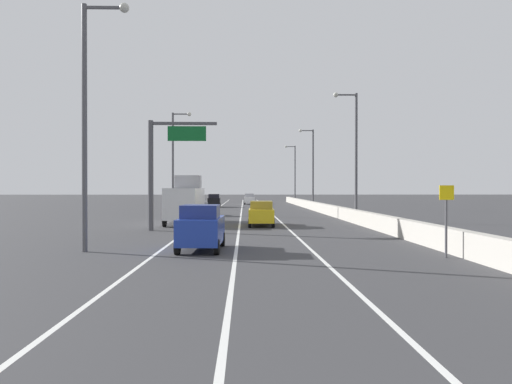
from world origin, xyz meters
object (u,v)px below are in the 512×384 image
at_px(lamp_post_right_fourth, 294,170).
at_px(car_white_4, 249,199).
at_px(lamp_post_right_third, 311,164).
at_px(car_black_1, 214,201).
at_px(car_blue_2, 201,228).
at_px(speed_advisory_sign, 446,215).
at_px(lamp_post_left_near, 90,110).
at_px(car_gray_0, 198,206).
at_px(car_yellow_3, 261,213).
at_px(lamp_post_right_second, 353,148).
at_px(overhead_sign_gantry, 162,161).
at_px(lamp_post_left_mid, 175,156).
at_px(box_truck, 186,201).

relative_size(lamp_post_right_fourth, car_white_4, 2.37).
xyz_separation_m(lamp_post_right_third, car_black_1, (-14.12, 6.43, -5.39)).
bearing_deg(car_white_4, car_blue_2, -92.55).
xyz_separation_m(speed_advisory_sign, lamp_post_right_third, (1.11, 47.82, 4.63)).
distance_m(lamp_post_left_near, car_gray_0, 29.62).
height_order(car_black_1, car_yellow_3, car_black_1).
height_order(lamp_post_right_second, car_yellow_3, lamp_post_right_second).
distance_m(overhead_sign_gantry, car_yellow_3, 8.84).
bearing_deg(lamp_post_left_near, lamp_post_right_fourth, 76.87).
height_order(lamp_post_right_third, lamp_post_right_fourth, same).
bearing_deg(lamp_post_left_near, lamp_post_left_mid, 91.16).
height_order(speed_advisory_sign, car_blue_2, speed_advisory_sign).
distance_m(lamp_post_left_mid, car_white_4, 35.93).
distance_m(lamp_post_right_third, lamp_post_right_fourth, 25.77).
bearing_deg(car_gray_0, lamp_post_right_second, -32.62).
relative_size(lamp_post_right_second, car_white_4, 2.37).
bearing_deg(lamp_post_left_mid, car_gray_0, -35.19).
bearing_deg(car_black_1, lamp_post_right_second, -66.20).
relative_size(lamp_post_left_mid, car_blue_2, 2.77).
height_order(speed_advisory_sign, car_gray_0, speed_advisory_sign).
bearing_deg(car_gray_0, lamp_post_right_fourth, 70.94).
distance_m(lamp_post_right_second, car_white_4, 46.76).
xyz_separation_m(lamp_post_left_near, car_gray_0, (2.03, 29.05, -5.39)).
distance_m(car_blue_2, box_truck, 17.56).
relative_size(overhead_sign_gantry, car_white_4, 1.58).
distance_m(lamp_post_right_fourth, car_gray_0, 45.03).
height_order(speed_advisory_sign, box_truck, box_truck).
relative_size(car_black_1, car_blue_2, 1.00).
xyz_separation_m(speed_advisory_sign, box_truck, (-13.17, 19.97, 0.05)).
xyz_separation_m(lamp_post_right_fourth, car_black_1, (-14.30, -19.34, -5.39)).
relative_size(lamp_post_left_mid, car_yellow_3, 2.33).
bearing_deg(box_truck, car_gray_0, 90.73).
bearing_deg(lamp_post_left_mid, lamp_post_right_third, 40.56).
distance_m(lamp_post_right_fourth, box_truck, 55.72).
height_order(car_blue_2, car_white_4, car_blue_2).
distance_m(speed_advisory_sign, lamp_post_right_second, 22.56).
distance_m(car_yellow_3, car_white_4, 50.53).
relative_size(lamp_post_right_second, lamp_post_right_fourth, 1.00).
xyz_separation_m(lamp_post_right_second, car_black_1, (-14.20, 32.20, -5.39)).
height_order(lamp_post_left_mid, car_black_1, lamp_post_left_mid).
bearing_deg(car_gray_0, car_black_1, 89.25).
bearing_deg(lamp_post_right_second, car_yellow_3, -149.26).
distance_m(lamp_post_right_second, box_truck, 15.21).
relative_size(overhead_sign_gantry, speed_advisory_sign, 2.50).
bearing_deg(lamp_post_right_third, overhead_sign_gantry, -113.53).
distance_m(lamp_post_right_second, car_yellow_3, 11.02).
distance_m(overhead_sign_gantry, car_gray_0, 18.55).
bearing_deg(car_yellow_3, car_gray_0, 113.83).
height_order(overhead_sign_gantry, car_gray_0, overhead_sign_gantry).
xyz_separation_m(lamp_post_right_third, box_truck, (-14.28, -27.84, -4.58)).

